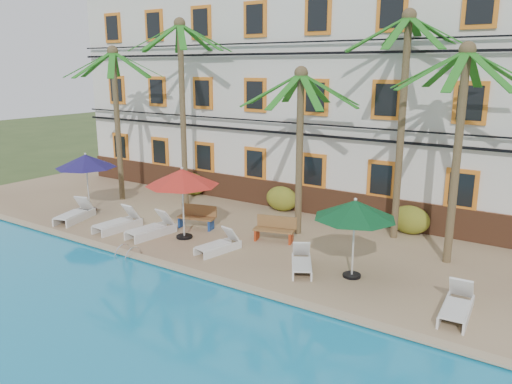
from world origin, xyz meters
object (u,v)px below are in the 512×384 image
Objects in this scene: lounger_e at (302,262)px; umbrella_blue at (86,161)px; lounger_c at (152,228)px; bench_left at (197,216)px; palm_e at (460,123)px; lounger_f at (457,306)px; umbrella_green at (355,210)px; palm_b at (182,88)px; lounger_b at (118,222)px; pool_ladder at (128,256)px; bench_right at (274,229)px; palm_a at (116,102)px; lounger_d at (219,244)px; palm_d at (404,96)px; lounger_a at (75,213)px; umbrella_red at (182,178)px; palm_c at (300,126)px.

umbrella_blue is at bearing 176.47° from lounger_e.
bench_left is (0.78, 1.69, 0.17)m from lounger_c.
palm_e is 5.73m from lounger_f.
lounger_e is (-1.53, -0.39, -1.87)m from umbrella_green.
palm_b is 4.15× the size of lounger_b.
lounger_c is (1.83, -4.00, -5.00)m from palm_b.
lounger_e is 5.70m from bench_left.
palm_e is 11.53m from pool_ladder.
palm_e is at bearing 13.37° from bench_right.
palm_a is 4.55× the size of bench_right.
lounger_d is (3.13, 0.08, -0.04)m from lounger_c.
pool_ladder is at bearing -129.38° from bench_right.
palm_d is 4.59× the size of lounger_d.
palm_a is 0.87× the size of palm_b.
umbrella_green reaches higher than lounger_f.
palm_a is at bearing 173.73° from bench_right.
bench_left is 3.68m from pool_ladder.
lounger_c is at bearing -177.80° from lounger_e.
palm_b is 7.00m from lounger_a.
bench_left reaches higher than lounger_d.
palm_d is 10.95× the size of pool_ladder.
lounger_d is (-4.68, -0.56, -1.86)m from umbrella_green.
bench_right is at bearing -166.63° from palm_e.
palm_d is 4.35× the size of lounger_f.
palm_d is 8.98m from bench_left.
bench_left is (-2.35, 1.62, 0.21)m from lounger_d.
palm_d is at bearing 28.80° from lounger_b.
umbrella_red is 1.31× the size of lounger_a.
lounger_b is at bearing -151.20° from palm_d.
umbrella_red is 1.33× the size of lounger_c.
lounger_a is at bearing -179.36° from lounger_f.
palm_d is at bearing 147.52° from palm_e.
lounger_c is 3.13m from lounger_d.
umbrella_blue is at bearing -170.20° from palm_e.
lounger_a is at bearing -175.21° from umbrella_green.
lounger_d is (8.25, -3.03, -4.40)m from palm_a.
palm_d reaches higher than palm_e.
bench_left is at bearing -173.28° from bench_right.
palm_a is at bearing 166.51° from bench_left.
pool_ladder is at bearing -170.23° from lounger_f.
bench_left is at bearing 169.57° from lounger_f.
lounger_e is at bearing -2.92° from umbrella_red.
lounger_b is (-6.06, -3.54, -3.82)m from palm_c.
palm_a is at bearing 98.61° from umbrella_blue.
palm_e is (2.25, -1.43, -0.69)m from palm_d.
lounger_e is at bearing -138.54° from palm_e.
palm_b is 11.81m from palm_e.
bench_right is (4.15, 2.09, 0.17)m from lounger_c.
palm_c reaches higher than lounger_d.
bench_right is (2.98, 1.59, -1.84)m from umbrella_red.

